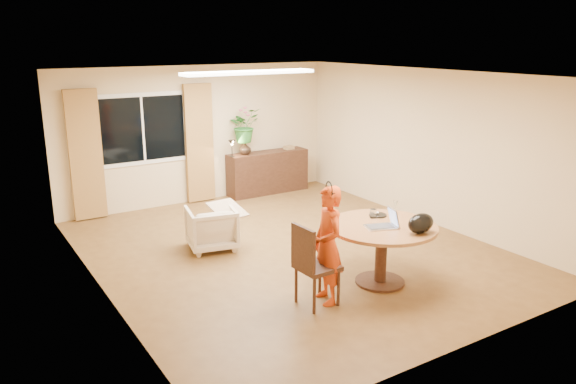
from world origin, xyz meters
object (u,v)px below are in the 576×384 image
Objects in this scene: armchair at (211,228)px; sideboard at (268,172)px; child at (328,245)px; dining_chair at (317,264)px; dining_table at (382,237)px.

armchair is 0.42× the size of sideboard.
armchair is (-0.43, 2.36, -0.39)m from child.
dining_chair is 0.71× the size of child.
dining_chair is 0.26m from child.
child is (0.15, 0.00, 0.21)m from dining_chair.
child is 2.43m from armchair.
dining_table is at bearing 131.91° from armchair.
sideboard is (1.89, 4.65, -0.29)m from child.
dining_table is 1.37× the size of dining_chair.
dining_chair reaches higher than armchair.
dining_chair is 0.60× the size of sideboard.
dining_table is 1.96× the size of armchair.
dining_chair is 2.38m from armchair.
dining_chair reaches higher than dining_table.
child reaches higher than sideboard.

